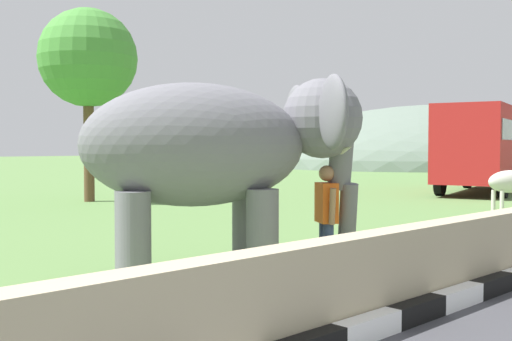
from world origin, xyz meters
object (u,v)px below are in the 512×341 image
(bus_red, at_px, (484,142))
(cow_near, at_px, (512,182))
(elephant, at_px, (220,148))
(person_handler, at_px, (326,215))

(bus_red, relative_size, cow_near, 4.43)
(elephant, xyz_separation_m, cow_near, (12.23, 1.32, -1.03))
(bus_red, distance_m, cow_near, 8.00)
(elephant, relative_size, bus_red, 0.47)
(person_handler, distance_m, bus_red, 18.69)
(elephant, bearing_deg, person_handler, -29.05)
(person_handler, height_order, bus_red, bus_red)
(person_handler, bearing_deg, elephant, 150.95)
(elephant, height_order, cow_near, elephant)
(elephant, xyz_separation_m, bus_red, (18.95, 5.50, 0.17))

